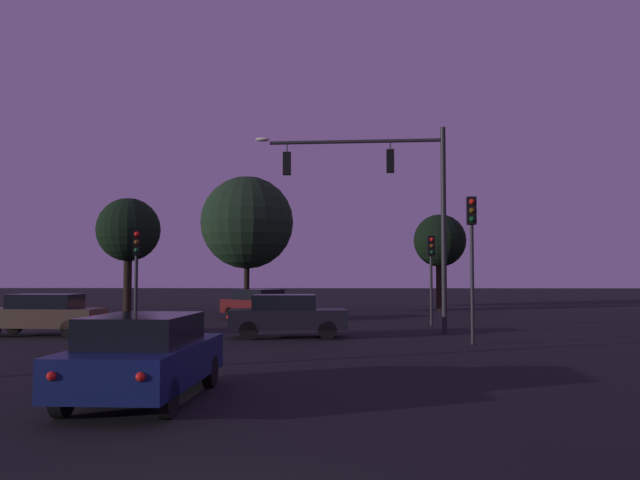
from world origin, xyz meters
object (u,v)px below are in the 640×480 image
car_nearside_lane (145,356)px  tree_left_far (247,223)px  car_crossing_right (287,315)px  car_far_lane (259,304)px  traffic_light_corner_right (431,261)px  car_crossing_left (42,314)px  traffic_light_median (472,240)px  tree_center_horizon (128,231)px  traffic_light_corner_left (136,261)px  traffic_signal_mast_arm (390,190)px  tree_behind_sign (440,242)px

car_nearside_lane → tree_left_far: (-2.32, 31.37, 4.76)m
car_crossing_right → car_far_lane: (-2.05, 9.39, -0.00)m
traffic_light_corner_right → car_crossing_left: (-14.95, -5.53, -2.02)m
traffic_light_median → car_crossing_left: bearing=169.6°
traffic_light_corner_right → tree_center_horizon: size_ratio=0.63×
car_crossing_right → tree_center_horizon: bearing=129.1°
traffic_light_corner_right → car_nearside_lane: traffic_light_corner_right is taller
traffic_light_corner_left → car_far_lane: 10.85m
traffic_light_corner_right → traffic_signal_mast_arm: bearing=-117.5°
car_far_lane → tree_center_horizon: (-7.15, 1.90, 3.76)m
traffic_light_corner_right → car_crossing_left: size_ratio=0.86×
traffic_signal_mast_arm → traffic_light_corner_left: traffic_signal_mast_arm is taller
traffic_light_corner_right → car_far_lane: (-7.99, 3.37, -2.02)m
car_crossing_left → tree_center_horizon: tree_center_horizon is taller
traffic_signal_mast_arm → traffic_light_median: size_ratio=1.67×
car_crossing_left → tree_left_far: bearing=74.8°
car_crossing_right → tree_left_far: (-3.96, 19.10, 4.76)m
traffic_light_median → tree_behind_sign: 20.81m
car_nearside_lane → car_far_lane: (-0.41, 21.65, -0.00)m
traffic_light_corner_right → tree_center_horizon: (-15.14, 5.27, 1.74)m
car_crossing_left → car_crossing_right: same height
tree_left_far → tree_center_horizon: size_ratio=1.36×
tree_behind_sign → traffic_light_median: bearing=-95.8°
traffic_light_corner_right → tree_behind_sign: (2.25, 12.38, 1.48)m
car_crossing_right → traffic_light_corner_left: bearing=-171.1°
traffic_light_corner_right → car_crossing_left: bearing=-159.7°
car_crossing_right → traffic_signal_mast_arm: bearing=27.3°
traffic_light_corner_left → car_nearside_lane: 12.14m
traffic_light_corner_left → car_far_lane: (3.13, 10.21, -1.92)m
traffic_light_corner_right → tree_left_far: tree_left_far is taller
car_nearside_lane → tree_behind_sign: size_ratio=0.78×
traffic_light_corner_left → car_crossing_right: (5.18, 0.81, -1.92)m
traffic_light_median → traffic_signal_mast_arm: bearing=118.1°
traffic_signal_mast_arm → traffic_light_corner_right: bearing=62.5°
car_crossing_left → car_crossing_right: 9.02m
traffic_light_corner_left → tree_behind_sign: 23.47m
car_far_lane → tree_center_horizon: size_ratio=0.68×
tree_center_horizon → car_far_lane: bearing=-14.9°
tree_left_far → traffic_light_corner_left: bearing=-93.5°
traffic_light_corner_left → traffic_light_corner_right: bearing=31.6°
traffic_light_corner_left → traffic_light_median: traffic_light_median is taller
traffic_signal_mast_arm → tree_center_horizon: size_ratio=1.26×
traffic_light_median → car_nearside_lane: (-7.75, -9.99, -2.54)m
traffic_light_corner_left → car_crossing_left: bearing=161.1°
traffic_light_median → tree_center_horizon: 20.49m
car_crossing_right → car_far_lane: same height
traffic_light_corner_left → traffic_light_median: bearing=-7.4°
traffic_light_corner_left → tree_left_far: size_ratio=0.45×
traffic_signal_mast_arm → car_crossing_right: size_ratio=1.85×
car_far_lane → tree_left_far: (-1.91, 9.71, 4.76)m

